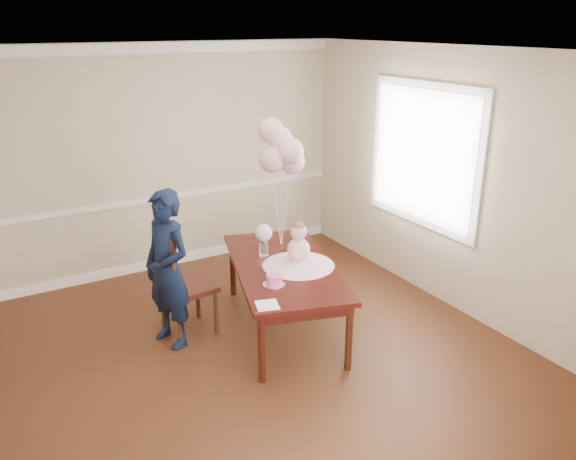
{
  "coord_description": "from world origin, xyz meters",
  "views": [
    {
      "loc": [
        -2.03,
        -3.9,
        2.91
      ],
      "look_at": [
        0.48,
        0.4,
        1.05
      ],
      "focal_mm": 35.0,
      "sensor_mm": 36.0,
      "label": 1
    }
  ],
  "objects": [
    {
      "name": "baseboard_trim",
      "position": [
        0.0,
        2.49,
        0.06
      ],
      "size": [
        4.5,
        0.02,
        0.12
      ],
      "primitive_type": "cube",
      "color": "white",
      "rests_on": "floor"
    },
    {
      "name": "baby_torso",
      "position": [
        0.56,
        0.34,
        0.86
      ],
      "size": [
        0.22,
        0.22,
        0.22
      ],
      "primitive_type": "sphere",
      "color": "#FFA1D0",
      "rests_on": "baby_skirt"
    },
    {
      "name": "balloon_ribbon_d",
      "position": [
        0.66,
        0.95,
        1.23
      ],
      "size": [
        0.05,
        0.11,
        1.04
      ],
      "primitive_type": "cylinder",
      "rotation": [
        -0.09,
        -0.07,
        -0.29
      ],
      "color": "silver",
      "rests_on": "balloon_weight"
    },
    {
      "name": "chair_slat_top",
      "position": [
        -0.61,
        0.82,
        1.0
      ],
      "size": [
        0.07,
        0.43,
        0.05
      ],
      "primitive_type": "cube",
      "rotation": [
        0.0,
        0.0,
        0.1
      ],
      "color": "#35110E",
      "rests_on": "dining_chair_seat"
    },
    {
      "name": "balloon_b",
      "position": [
        0.75,
        0.81,
        1.71
      ],
      "size": [
        0.26,
        0.26,
        0.26
      ],
      "primitive_type": "sphere",
      "color": "#EFA9C6",
      "rests_on": "balloon_ribbon_b"
    },
    {
      "name": "balloon_weight",
      "position": [
        0.68,
        0.88,
        0.7
      ],
      "size": [
        0.05,
        0.05,
        0.02
      ],
      "primitive_type": "cylinder",
      "rotation": [
        0.0,
        0.0,
        -0.29
      ],
      "color": "silver",
      "rests_on": "dining_table_top"
    },
    {
      "name": "cake_flower_a",
      "position": [
        0.15,
        0.08,
        0.8
      ],
      "size": [
        0.03,
        0.03,
        0.03
      ],
      "primitive_type": "sphere",
      "color": "white",
      "rests_on": "birthday_cake"
    },
    {
      "name": "roses_near",
      "position": [
        0.39,
        0.73,
        0.93
      ],
      "size": [
        0.18,
        0.18,
        0.18
      ],
      "primitive_type": "sphere",
      "color": "beige",
      "rests_on": "rose_vase_near"
    },
    {
      "name": "balloon_e",
      "position": [
        0.83,
        0.91,
        1.57
      ],
      "size": [
        0.26,
        0.26,
        0.26
      ],
      "primitive_type": "sphere",
      "color": "#E7A3B5",
      "rests_on": "balloon_ribbon_e"
    },
    {
      "name": "table_leg_fr",
      "position": [
        0.57,
        -0.5,
        0.32
      ],
      "size": [
        0.08,
        0.08,
        0.65
      ],
      "primitive_type": "cylinder",
      "rotation": [
        0.0,
        0.0,
        -0.29
      ],
      "color": "black",
      "rests_on": "floor"
    },
    {
      "name": "chair_leg_fr",
      "position": [
        -0.19,
        0.67,
        0.23
      ],
      "size": [
        0.05,
        0.05,
        0.46
      ],
      "primitive_type": "cylinder",
      "rotation": [
        0.0,
        0.0,
        0.1
      ],
      "color": "#3B2010",
      "rests_on": "floor"
    },
    {
      "name": "rose_vase_near",
      "position": [
        0.39,
        0.73,
        0.76
      ],
      "size": [
        0.11,
        0.11,
        0.15
      ],
      "primitive_type": "cylinder",
      "rotation": [
        0.0,
        0.0,
        -0.29
      ],
      "color": "white",
      "rests_on": "dining_table_top"
    },
    {
      "name": "balloon_ribbon_b",
      "position": [
        0.71,
        0.85,
        1.13
      ],
      "size": [
        0.08,
        0.07,
        0.86
      ],
      "primitive_type": "cylinder",
      "rotation": [
        0.05,
        0.1,
        -0.29
      ],
      "color": "silver",
      "rests_on": "balloon_weight"
    },
    {
      "name": "wall_front",
      "position": [
        0.0,
        -2.5,
        1.35
      ],
      "size": [
        4.5,
        0.02,
        2.7
      ],
      "primitive_type": "cube",
      "color": "tan",
      "rests_on": "floor"
    },
    {
      "name": "wall_back",
      "position": [
        0.0,
        2.5,
        1.35
      ],
      "size": [
        4.5,
        0.02,
        2.7
      ],
      "primitive_type": "cube",
      "color": "tan",
      "rests_on": "floor"
    },
    {
      "name": "dining_chair_seat",
      "position": [
        -0.4,
        0.84,
        0.48
      ],
      "size": [
        0.51,
        0.51,
        0.05
      ],
      "primitive_type": "cube",
      "rotation": [
        0.0,
        0.0,
        0.1
      ],
      "color": "black",
      "rests_on": "chair_leg_fl"
    },
    {
      "name": "balloon_a",
      "position": [
        0.59,
        0.91,
        1.61
      ],
      "size": [
        0.26,
        0.26,
        0.26
      ],
      "primitive_type": "sphere",
      "color": "#DA9AAA",
      "rests_on": "balloon_ribbon_a"
    },
    {
      "name": "cake_flower_b",
      "position": [
        0.18,
        0.09,
        0.8
      ],
      "size": [
        0.03,
        0.03,
        0.03
      ],
      "primitive_type": "sphere",
      "color": "white",
      "rests_on": "birthday_cake"
    },
    {
      "name": "chair_rail_trim",
      "position": [
        0.0,
        2.49,
        0.9
      ],
      "size": [
        4.5,
        0.02,
        0.07
      ],
      "primitive_type": "cube",
      "color": "white",
      "rests_on": "wall_back"
    },
    {
      "name": "woman",
      "position": [
        -0.62,
        0.73,
        0.76
      ],
      "size": [
        0.52,
        0.64,
        1.52
      ],
      "primitive_type": "imported",
      "rotation": [
        0.0,
        0.0,
        -1.26
      ],
      "color": "black",
      "rests_on": "floor"
    },
    {
      "name": "table_leg_bl",
      "position": [
        0.31,
        1.35,
        0.32
      ],
      "size": [
        0.08,
        0.08,
        0.65
      ],
      "primitive_type": "cylinder",
      "rotation": [
        0.0,
        0.0,
        -0.29
      ],
      "color": "black",
      "rests_on": "floor"
    },
    {
      "name": "balloon_c",
      "position": [
        0.72,
        0.97,
        1.8
      ],
      "size": [
        0.26,
        0.26,
        0.26
      ],
      "primitive_type": "sphere",
      "color": "#FCB2D4",
      "rests_on": "balloon_ribbon_c"
    },
    {
      "name": "birthday_cake",
      "position": [
        0.15,
        0.08,
        0.74
      ],
      "size": [
        0.17,
        0.17,
        0.09
      ],
      "primitive_type": "cylinder",
      "rotation": [
        0.0,
        0.0,
        -0.29
      ],
      "color": "#FF509B",
      "rests_on": "cake_platter"
    },
    {
      "name": "chair_back_post_r",
      "position": [
        -0.63,
        1.01,
        0.79
      ],
      "size": [
        0.05,
        0.05,
        0.6
      ],
      "primitive_type": "cylinder",
      "rotation": [
        0.0,
        0.0,
        0.1
      ],
      "color": "#3D1810",
      "rests_on": "dining_chair_seat"
    },
    {
      "name": "chair_leg_br",
      "position": [
        -0.23,
        1.05,
        0.23
      ],
      "size": [
        0.05,
        0.05,
        0.46
      ],
      "primitive_type": "cylinder",
      "rotation": [
        0.0,
        0.0,
        0.1
      ],
      "color": "black",
      "rests_on": "floor"
    },
    {
      "name": "napkin",
      "position": [
        -0.09,
        -0.23,
        0.7
      ],
      "size": [
        0.23,
        0.23,
        0.01
      ],
      "primitive_type": "cube",
      "rotation": [
        0.0,
        0.0,
        -0.29
      ],
      "color": "white",
      "rests_on": "dining_table_top"
    },
    {
      "name": "ceiling",
      "position": [
        0.0,
        0.0,
        2.7
      ],
      "size": [
        4.5,
        5.0,
        0.02
      ],
      "primitive_type": "cube",
      "color": "white",
      "rests_on": "wall_back"
    },
    {
      "name": "chair_slat_mid",
      "position": [
        -0.61,
        0.82,
        0.83
      ],
      "size": [
        0.07,
        0.43,
        0.05
      ],
      "primitive_type": "cube",
      "rotation": [
        0.0,
        0.0,
        0.1
      ],
      "color": "#3E1D11",
      "rests_on": "dining_chair_seat"
    },
    {
      "name": "chair_slat_low",
      "position": [
        -0.61,
        0.82,
        0.66
      ],
      "size": [
        0.07,
        0.43,
        0.05
      ],
      "primitive_type": "cube",
      "rotation": [
        0.0,
        0.0,
        0.1
      ],
      "color": "#3C1410",
      "rests_on": "dining_chair_seat"
    },
    {
      "name": "cake_platter",
      "position": [
        0.15,
        0.08,
        0.69
      ],
      "size": [
        0.25,
        0.25,
        0.01
      ],
      "primitive_type": "cylinder",
      "rotation": [
        0.0,
        0.0,
        -0.29
      ],
      "color": "silver",
      "rests_on": "dining_table_top"
    },
    {
      "name": "baby_skirt",
      "position": [
        0.56,
        0.34,
        0.74
      ],
      "size": [
        0.87,
        0.87,
        0.09
      ],
      "primitive_type": "cone",
      "rotation": [
        0.0,
        0.0,
        -0.29
      ],
      "color": "#EEAFD1",
      "rests_on": "dining_table_top"
    },
    {
      "name": "balloon_d",
      "position": [
        0.64,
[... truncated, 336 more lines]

